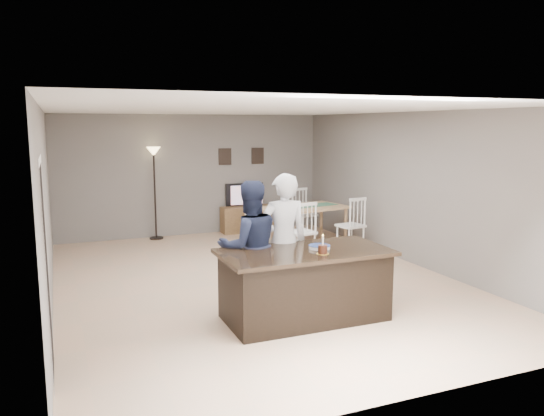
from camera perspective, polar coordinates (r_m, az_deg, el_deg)
name	(u,v)px	position (r m, az deg, el deg)	size (l,w,h in m)	color
floor	(255,281)	(8.56, -1.80, -7.83)	(8.00, 8.00, 0.00)	tan
room_shell	(255,176)	(8.23, -1.86, 3.42)	(8.00, 8.00, 8.00)	slate
kitchen_island	(304,284)	(6.84, 3.51, -8.20)	(2.15, 1.10, 0.90)	black
tv_console	(247,219)	(12.34, -2.71, -1.20)	(1.20, 0.40, 0.60)	brown
television	(246,195)	(12.32, -2.84, 1.44)	(0.91, 0.12, 0.53)	black
tv_screen_glow	(247,195)	(12.24, -2.71, 1.42)	(0.78, 0.78, 0.00)	#EE591A
picture_frames	(242,156)	(12.35, -3.30, 5.58)	(1.10, 0.02, 0.38)	black
doorway	(46,253)	(5.52, -23.15, -4.45)	(0.00, 2.10, 2.65)	black
woman	(283,241)	(7.18, 1.23, -3.53)	(0.67, 0.44, 1.83)	silver
man	(250,247)	(7.02, -2.43, -4.17)	(0.85, 0.66, 1.75)	#191F37
birthday_cake	(323,249)	(6.55, 5.48, -4.44)	(0.16, 0.16, 0.24)	gold
plate_stack	(319,247)	(6.83, 5.12, -4.19)	(0.28, 0.28, 0.04)	white
dining_table	(303,214)	(10.78, 3.35, -0.61)	(2.01, 2.25, 1.07)	tan
floor_lamp	(154,168)	(11.67, -12.57, 4.22)	(0.30, 0.30, 2.00)	black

